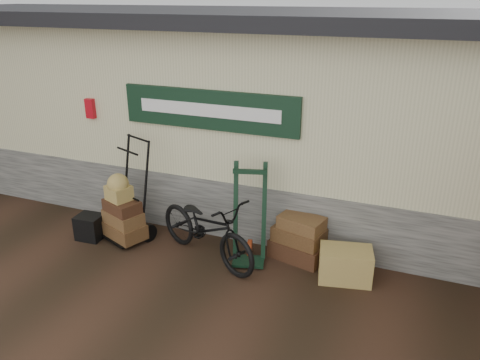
% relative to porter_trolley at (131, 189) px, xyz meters
% --- Properties ---
extents(ground, '(80.00, 80.00, 0.00)m').
position_rel_porter_trolley_xyz_m(ground, '(1.38, -0.52, -0.78)').
color(ground, black).
rests_on(ground, ground).
extents(station_building, '(14.40, 4.10, 3.20)m').
position_rel_porter_trolley_xyz_m(station_building, '(1.37, 2.21, 0.84)').
color(station_building, '#4C4C47').
rests_on(station_building, ground).
extents(porter_trolley, '(0.94, 0.83, 1.56)m').
position_rel_porter_trolley_xyz_m(porter_trolley, '(0.00, 0.00, 0.00)').
color(porter_trolley, black).
rests_on(porter_trolley, ground).
extents(green_barrow, '(0.60, 0.54, 1.39)m').
position_rel_porter_trolley_xyz_m(green_barrow, '(1.85, 0.02, -0.08)').
color(green_barrow, black).
rests_on(green_barrow, ground).
extents(suitcase_stack, '(0.82, 0.63, 0.65)m').
position_rel_porter_trolley_xyz_m(suitcase_stack, '(2.46, 0.31, -0.45)').
color(suitcase_stack, '#392112').
rests_on(suitcase_stack, ground).
extents(wicker_hamper, '(0.73, 0.56, 0.43)m').
position_rel_porter_trolley_xyz_m(wicker_hamper, '(3.16, 0.02, -0.56)').
color(wicker_hamper, olive).
rests_on(wicker_hamper, ground).
extents(black_trunk, '(0.39, 0.34, 0.37)m').
position_rel_porter_trolley_xyz_m(black_trunk, '(-0.58, -0.29, -0.59)').
color(black_trunk, black).
rests_on(black_trunk, ground).
extents(bicycle, '(1.32, 1.93, 1.06)m').
position_rel_porter_trolley_xyz_m(bicycle, '(1.30, -0.18, -0.25)').
color(bicycle, black).
rests_on(bicycle, ground).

